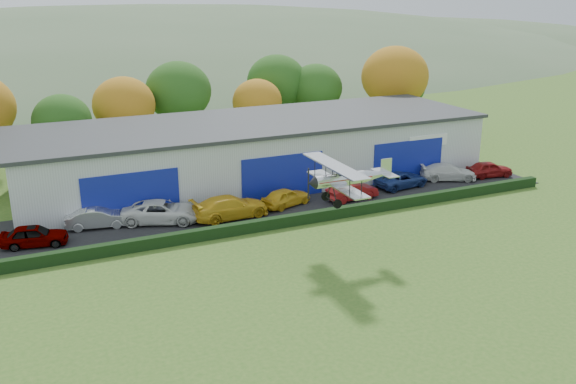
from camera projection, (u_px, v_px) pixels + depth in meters
name	position (u px, v px, depth m)	size (l,w,h in m)	color
ground	(375.00, 349.00, 29.22)	(300.00, 300.00, 0.00)	#365F1E
apron	(265.00, 205.00, 48.57)	(48.00, 9.00, 0.05)	black
hedge	(290.00, 220.00, 44.30)	(46.00, 0.60, 0.80)	black
hangar	(255.00, 150.00, 54.58)	(40.60, 12.60, 5.30)	#B2B7BC
tree_belt	(171.00, 98.00, 62.99)	(75.70, 13.22, 10.12)	#3D2614
distant_hills	(54.00, 114.00, 152.79)	(430.00, 196.00, 56.00)	#4C6642
car_0	(34.00, 236.00, 40.62)	(1.69, 4.21, 1.43)	gray
car_1	(98.00, 218.00, 43.78)	(1.54, 4.41, 1.45)	silver
car_2	(162.00, 212.00, 44.78)	(2.62, 5.69, 1.58)	silver
car_3	(230.00, 207.00, 45.59)	(2.34, 5.76, 1.67)	gold
car_4	(286.00, 197.00, 48.14)	(1.69, 4.19, 1.43)	gold
car_5	(352.00, 191.00, 49.58)	(1.50, 4.29, 1.41)	maroon
car_6	(402.00, 179.00, 52.77)	(2.20, 4.78, 1.33)	navy
car_7	(448.00, 172.00, 54.74)	(2.00, 4.91, 1.43)	silver
car_8	(489.00, 169.00, 55.64)	(1.68, 4.18, 1.43)	maroon
biplane	(347.00, 177.00, 38.18)	(5.86, 6.66, 2.51)	silver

